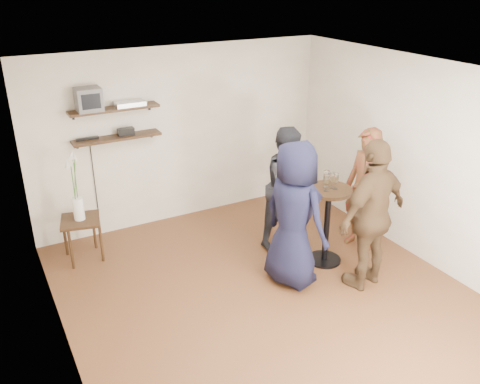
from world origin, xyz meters
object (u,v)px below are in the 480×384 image
at_px(drinks_table, 327,215).
at_px(person_navy, 294,215).
at_px(radio, 126,132).
at_px(dvd_deck, 130,103).
at_px(side_table, 81,226).
at_px(person_plaid, 364,190).
at_px(person_dark, 289,188).
at_px(crt_monitor, 88,99).
at_px(person_brown, 372,215).

bearing_deg(drinks_table, person_navy, -164.57).
relative_size(radio, drinks_table, 0.21).
height_order(dvd_deck, side_table, dvd_deck).
bearing_deg(person_plaid, radio, -134.12).
bearing_deg(person_dark, dvd_deck, 125.82).
bearing_deg(radio, dvd_deck, 0.00).
xyz_separation_m(side_table, person_plaid, (3.44, -1.51, 0.37)).
xyz_separation_m(crt_monitor, radio, (0.45, 0.00, -0.50)).
relative_size(crt_monitor, drinks_table, 0.31).
relative_size(dvd_deck, person_dark, 0.24).
bearing_deg(side_table, person_brown, -37.71).
bearing_deg(person_navy, dvd_deck, 13.24).
distance_m(person_plaid, person_navy, 1.33).
bearing_deg(drinks_table, crt_monitor, 139.51).
xyz_separation_m(dvd_deck, person_plaid, (2.52, -1.96, -1.05)).
relative_size(person_navy, person_brown, 0.98).
bearing_deg(person_brown, drinks_table, -90.00).
bearing_deg(person_navy, radio, 14.90).
height_order(radio, drinks_table, radio).
distance_m(radio, person_plaid, 3.32).
xyz_separation_m(side_table, person_navy, (2.13, -1.77, 0.42)).
xyz_separation_m(crt_monitor, drinks_table, (2.39, -2.04, -1.35)).
xyz_separation_m(radio, person_dark, (1.77, -1.39, -0.67)).
bearing_deg(side_table, dvd_deck, 26.11).
bearing_deg(person_navy, crt_monitor, 22.79).
distance_m(person_dark, person_navy, 0.95).
distance_m(side_table, person_plaid, 3.77).
relative_size(drinks_table, person_dark, 0.62).
distance_m(radio, drinks_table, 2.94).
relative_size(person_plaid, person_navy, 0.94).
bearing_deg(dvd_deck, drinks_table, -47.71).
distance_m(dvd_deck, drinks_table, 3.02).
distance_m(dvd_deck, person_dark, 2.43).
height_order(person_plaid, person_navy, person_navy).
relative_size(crt_monitor, person_plaid, 0.19).
height_order(person_dark, person_navy, person_navy).
xyz_separation_m(drinks_table, person_navy, (-0.64, -0.18, 0.24)).
distance_m(crt_monitor, dvd_deck, 0.55).
distance_m(crt_monitor, person_brown, 3.85).
xyz_separation_m(side_table, person_brown, (2.90, -2.25, 0.45)).
height_order(side_table, person_dark, person_dark).
height_order(drinks_table, person_brown, person_brown).
bearing_deg(person_plaid, crt_monitor, -129.85).
distance_m(radio, person_navy, 2.64).
xyz_separation_m(dvd_deck, drinks_table, (1.86, -2.04, -1.23)).
height_order(radio, person_dark, person_dark).
relative_size(dvd_deck, person_brown, 0.22).
height_order(drinks_table, person_dark, person_dark).
relative_size(dvd_deck, radio, 1.82).
bearing_deg(person_brown, person_navy, -42.78).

